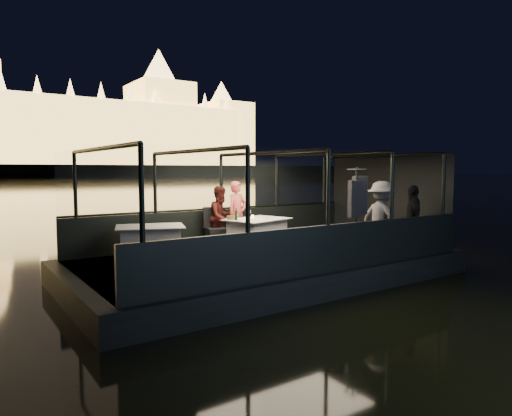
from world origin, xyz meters
TOP-DOWN VIEW (x-y plane):
  - boat_hull at (0.00, 0.00)m, footprint 8.60×4.40m
  - boat_deck at (0.00, 0.00)m, footprint 8.00×4.00m
  - gunwale_port at (0.00, 2.00)m, footprint 8.00×0.08m
  - gunwale_starboard at (0.00, -2.00)m, footprint 8.00×0.08m
  - cabin_glass_port at (0.00, 2.00)m, footprint 8.00×0.02m
  - cabin_glass_starboard at (0.00, -2.00)m, footprint 8.00×0.02m
  - cabin_roof_glass at (0.00, 0.00)m, footprint 8.00×4.00m
  - end_wall_fore at (-4.00, 0.00)m, footprint 0.02×4.00m
  - end_wall_aft at (4.00, 0.00)m, footprint 0.02×4.00m
  - canopy_ribs at (0.00, 0.00)m, footprint 8.00×4.00m
  - dining_table_central at (0.22, 0.66)m, footprint 1.68×1.40m
  - dining_table_aft at (-2.35, 0.95)m, footprint 1.66×1.42m
  - chair_port_left at (-0.43, 1.50)m, footprint 0.55×0.55m
  - chair_port_right at (0.22, 1.44)m, footprint 0.47×0.47m
  - coat_stand at (1.27, -1.50)m, footprint 0.67×0.61m
  - person_woman_coral at (0.20, 1.54)m, footprint 0.67×0.52m
  - person_man_maroon at (-0.27, 1.55)m, footprint 0.83×0.70m
  - passenger_stripe at (2.15, -1.44)m, footprint 0.64×1.10m
  - passenger_dark at (3.14, -1.53)m, footprint 0.89×0.97m
  - wine_bottle at (-0.38, 0.65)m, footprint 0.08×0.08m
  - bread_basket at (-0.38, 0.87)m, footprint 0.28×0.28m
  - amber_candle at (0.17, 0.79)m, footprint 0.06×0.06m
  - plate_near at (0.41, 0.60)m, footprint 0.24×0.24m
  - plate_far at (-0.38, 0.93)m, footprint 0.27×0.27m
  - wine_glass_white at (-0.38, 0.60)m, footprint 0.08×0.08m
  - wine_glass_red at (0.20, 0.95)m, footprint 0.08×0.08m
  - wine_glass_empty at (0.01, 0.68)m, footprint 0.06×0.06m

SIDE VIEW (x-z plane):
  - boat_hull at x=0.00m, z-range -0.50..0.50m
  - boat_deck at x=0.00m, z-range 0.46..0.50m
  - dining_table_central at x=0.22m, z-range 0.50..1.27m
  - dining_table_aft at x=-2.35m, z-range 0.51..1.26m
  - gunwale_port at x=0.00m, z-range 0.50..1.40m
  - gunwale_starboard at x=0.00m, z-range 0.50..1.40m
  - chair_port_left at x=-0.43m, z-range 0.45..1.45m
  - chair_port_right at x=0.22m, z-range 0.55..1.35m
  - person_woman_coral at x=0.20m, z-range 0.43..2.07m
  - person_man_maroon at x=-0.27m, z-range 0.49..2.01m
  - plate_near at x=0.41m, z-range 1.27..1.28m
  - plate_far at x=-0.38m, z-range 1.27..1.28m
  - bread_basket at x=-0.38m, z-range 1.26..1.35m
  - amber_candle at x=0.17m, z-range 1.26..1.35m
  - passenger_stripe at x=2.15m, z-range 0.51..2.19m
  - passenger_dark at x=3.14m, z-range 0.56..2.14m
  - wine_glass_white at x=-0.38m, z-range 1.27..1.45m
  - wine_glass_red at x=0.20m, z-range 1.27..1.45m
  - wine_glass_empty at x=0.01m, z-range 1.27..1.45m
  - coat_stand at x=1.27m, z-range 0.41..2.39m
  - wine_bottle at x=-0.38m, z-range 1.27..1.56m
  - end_wall_fore at x=-4.00m, z-range 0.50..2.80m
  - end_wall_aft at x=4.00m, z-range 0.50..2.80m
  - canopy_ribs at x=0.00m, z-range 0.50..2.80m
  - cabin_glass_port at x=0.00m, z-range 1.40..2.80m
  - cabin_glass_starboard at x=0.00m, z-range 1.40..2.80m
  - cabin_roof_glass at x=0.00m, z-range 2.79..2.81m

